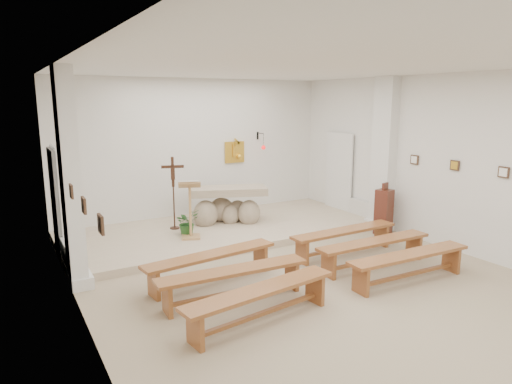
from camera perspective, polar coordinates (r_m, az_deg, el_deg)
ground at (r=7.66m, az=7.67°, el=-11.60°), size 7.00×10.00×0.00m
wall_left at (r=5.75m, az=-20.62°, el=-1.68°), size 0.02×10.00×3.50m
wall_right at (r=9.68m, az=24.63°, el=3.09°), size 0.02×10.00×3.50m
wall_back at (r=11.47m, az=-7.46°, el=5.18°), size 7.00×0.02×3.50m
ceiling at (r=7.07m, az=8.45°, el=15.44°), size 7.00×10.00×0.02m
sanctuary_platform at (r=10.45m, az=-4.08°, el=-4.73°), size 6.98×3.00×0.15m
pilaster_left at (r=7.72m, az=-22.22°, el=1.39°), size 0.26×0.55×3.50m
pilaster_right at (r=10.87m, az=15.68°, el=4.51°), size 0.26×0.55×3.50m
gold_wall_relief at (r=11.89m, az=-2.70°, el=5.00°), size 0.55×0.04×0.55m
sanctuary_lamp at (r=11.99m, az=0.84°, el=5.83°), size 0.11×0.36×0.44m
station_frame_left_front at (r=5.00m, az=-18.84°, el=-3.84°), size 0.03×0.20×0.20m
station_frame_left_mid at (r=5.96m, az=-20.73°, el=-1.56°), size 0.03×0.20×0.20m
station_frame_left_rear at (r=6.93m, az=-22.09°, el=0.08°), size 0.03×0.20×0.20m
station_frame_right_front at (r=9.23m, az=28.55°, el=2.19°), size 0.03×0.20×0.20m
station_frame_right_mid at (r=9.79m, az=23.60°, el=3.07°), size 0.03×0.20×0.20m
station_frame_right_rear at (r=10.40m, az=19.20°, el=3.84°), size 0.03×0.20×0.20m
radiator_left at (r=8.74m, az=-22.52°, el=-7.55°), size 0.10×0.85×0.52m
radiator_right at (r=11.66m, az=13.06°, el=-2.31°), size 0.10×0.85×0.52m
altar at (r=10.71m, az=-3.64°, el=-1.95°), size 1.92×1.28×0.92m
lectern at (r=9.50m, az=-8.23°, el=-2.15°), size 0.54×0.50×1.25m
crucifix_stand at (r=10.20m, az=-10.30°, el=0.54°), size 0.48×0.21×1.62m
potted_plant at (r=9.84m, az=-8.61°, el=-3.75°), size 0.59×0.54×0.55m
donation_pedestal at (r=10.64m, az=15.67°, el=-2.37°), size 0.39×0.39×1.18m
bench_left_front at (r=7.65m, az=-5.62°, el=-8.54°), size 2.40×0.66×0.50m
bench_right_front at (r=9.12m, az=10.99°, el=-5.37°), size 2.38×0.43×0.50m
bench_left_second at (r=6.96m, az=-2.82°, el=-10.56°), size 2.39×0.49×0.50m
bench_right_second at (r=8.56m, az=14.55°, el=-6.67°), size 2.38×0.41×0.50m
bench_left_third at (r=6.31m, az=0.63°, el=-12.97°), size 2.40×0.70×0.50m
bench_right_third at (r=8.03m, az=18.62°, el=-8.11°), size 2.38×0.46×0.50m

